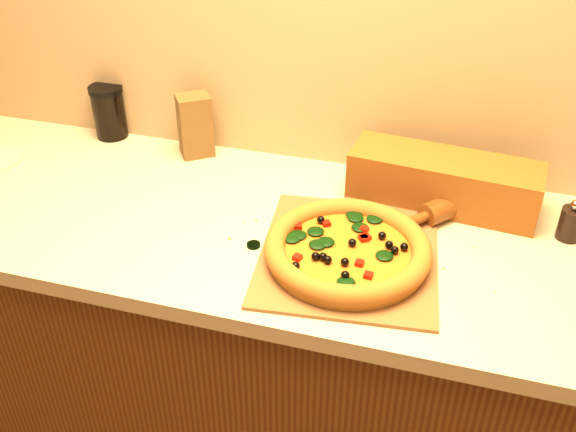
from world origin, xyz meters
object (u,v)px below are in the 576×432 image
Objects in this scene: pepper_grinder at (571,223)px; rolling_pin at (469,198)px; pizza_peel at (350,250)px; pizza at (348,250)px; dark_jar at (109,111)px.

rolling_pin is at bearing 164.26° from pepper_grinder.
pizza_peel is at bearing -157.92° from pepper_grinder.
pizza reaches higher than rolling_pin.
pizza_peel is 0.87m from dark_jar.
dark_jar reaches higher than pizza_peel.
rolling_pin is at bearing 40.12° from pizza_peel.
dark_jar is (-1.25, 0.17, 0.04)m from pepper_grinder.
dark_jar is at bearing 153.18° from pizza.
rolling_pin is (-0.23, 0.06, -0.01)m from pepper_grinder.
pizza_peel is 0.51m from pepper_grinder.
pizza_peel is at bearing -133.82° from rolling_pin.
dark_jar is at bearing 149.26° from pizza_peel.
rolling_pin is (0.24, 0.29, -0.00)m from pizza.
pepper_grinder is (0.47, 0.19, 0.04)m from pizza_peel.
dark_jar reaches higher than pizza.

